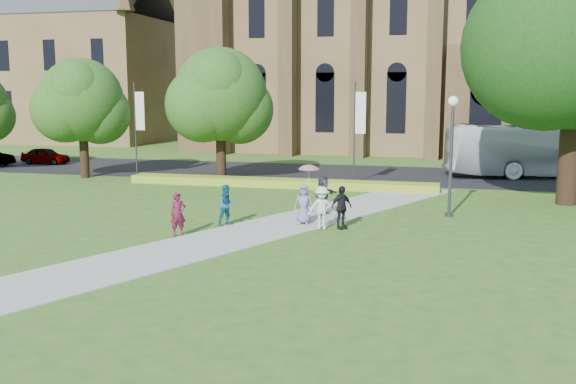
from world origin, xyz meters
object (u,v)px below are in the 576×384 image
(car_0, at_px, (45,156))
(tour_coach, at_px, (546,150))
(pedestrian_0, at_px, (178,214))
(streetlamp, at_px, (452,141))

(car_0, bearing_deg, tour_coach, -86.97)
(tour_coach, distance_m, car_0, 35.54)
(tour_coach, bearing_deg, pedestrian_0, 130.46)
(streetlamp, bearing_deg, pedestrian_0, -146.45)
(streetlamp, xyz_separation_m, car_0, (-29.63, 13.67, -2.66))
(pedestrian_0, bearing_deg, car_0, 95.66)
(streetlamp, distance_m, car_0, 32.74)
(car_0, bearing_deg, streetlamp, -113.68)
(tour_coach, distance_m, pedestrian_0, 26.64)
(tour_coach, bearing_deg, car_0, 78.76)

